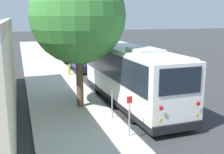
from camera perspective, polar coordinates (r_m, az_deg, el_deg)
ground_plane at (r=17.23m, az=3.80°, el=-4.33°), size 160.00×160.00×0.00m
sidewalk_slab at (r=16.17m, az=-9.56°, el=-5.32°), size 80.00×3.92×0.15m
curb_strip at (r=16.58m, az=-2.59°, el=-4.71°), size 80.00×0.14×0.15m
shuttle_bus at (r=15.74m, az=3.80°, el=0.80°), size 10.01×2.88×3.36m
parked_sedan_navy at (r=25.84m, az=-5.78°, el=2.61°), size 4.40×1.92×1.28m
parked_sedan_maroon at (r=31.68m, az=-8.87°, el=4.31°), size 4.24×1.78×1.28m
street_tree at (r=14.73m, az=-7.04°, el=13.49°), size 4.87×4.87×7.94m
sign_post_near at (r=11.33m, az=3.54°, el=-7.92°), size 0.06×0.22×1.68m
sign_post_far at (r=13.32m, az=0.02°, el=-5.72°), size 0.06×0.06×1.31m
fire_hydrant at (r=23.44m, az=-8.73°, el=1.42°), size 0.22×0.22×0.81m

